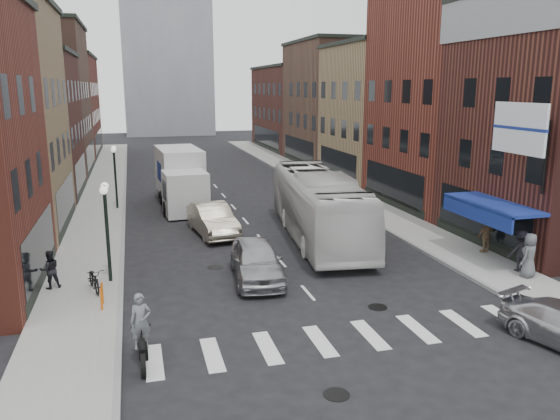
# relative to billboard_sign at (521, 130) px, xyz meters

# --- Properties ---
(ground) EXTENTS (160.00, 160.00, 0.00)m
(ground) POSITION_rel_billboard_sign_xyz_m (-8.59, -0.50, -6.13)
(ground) COLOR black
(ground) RESTS_ON ground
(sidewalk_left) EXTENTS (3.00, 74.00, 0.15)m
(sidewalk_left) POSITION_rel_billboard_sign_xyz_m (-17.09, 21.50, -6.06)
(sidewalk_left) COLOR gray
(sidewalk_left) RESTS_ON ground
(sidewalk_right) EXTENTS (3.00, 74.00, 0.15)m
(sidewalk_right) POSITION_rel_billboard_sign_xyz_m (-0.09, 21.50, -6.06)
(sidewalk_right) COLOR gray
(sidewalk_right) RESTS_ON ground
(curb_left) EXTENTS (0.20, 74.00, 0.16)m
(curb_left) POSITION_rel_billboard_sign_xyz_m (-15.59, 21.50, -6.13)
(curb_left) COLOR gray
(curb_left) RESTS_ON ground
(curb_right) EXTENTS (0.20, 74.00, 0.16)m
(curb_right) POSITION_rel_billboard_sign_xyz_m (-1.59, 21.50, -6.13)
(curb_right) COLOR gray
(curb_right) RESTS_ON ground
(crosswalk_stripes) EXTENTS (12.00, 2.20, 0.01)m
(crosswalk_stripes) POSITION_rel_billboard_sign_xyz_m (-8.59, -3.50, -6.13)
(crosswalk_stripes) COLOR silver
(crosswalk_stripes) RESTS_ON ground
(bldg_left_mid_b) EXTENTS (10.30, 10.20, 10.30)m
(bldg_left_mid_b) POSITION_rel_billboard_sign_xyz_m (-23.58, 23.50, -0.98)
(bldg_left_mid_b) COLOR #431C18
(bldg_left_mid_b) RESTS_ON ground
(bldg_left_far_a) EXTENTS (10.30, 12.20, 13.30)m
(bldg_left_far_a) POSITION_rel_billboard_sign_xyz_m (-23.58, 34.50, 0.52)
(bldg_left_far_a) COLOR #503328
(bldg_left_far_a) RESTS_ON ground
(bldg_left_far_b) EXTENTS (10.30, 16.20, 11.30)m
(bldg_left_far_b) POSITION_rel_billboard_sign_xyz_m (-23.58, 48.50, -0.48)
(bldg_left_far_b) COLOR maroon
(bldg_left_far_b) RESTS_ON ground
(bldg_right_mid_a) EXTENTS (10.30, 10.20, 14.30)m
(bldg_right_mid_a) POSITION_rel_billboard_sign_xyz_m (6.41, 13.50, 1.02)
(bldg_right_mid_a) COLOR maroon
(bldg_right_mid_a) RESTS_ON ground
(bldg_right_mid_b) EXTENTS (10.30, 10.20, 11.30)m
(bldg_right_mid_b) POSITION_rel_billboard_sign_xyz_m (6.41, 23.50, -0.48)
(bldg_right_mid_b) COLOR #A4845A
(bldg_right_mid_b) RESTS_ON ground
(bldg_right_far_a) EXTENTS (10.30, 12.20, 12.30)m
(bldg_right_far_a) POSITION_rel_billboard_sign_xyz_m (6.41, 34.50, 0.02)
(bldg_right_far_a) COLOR #503328
(bldg_right_far_a) RESTS_ON ground
(bldg_right_far_b) EXTENTS (10.30, 16.20, 10.30)m
(bldg_right_far_b) POSITION_rel_billboard_sign_xyz_m (6.41, 48.50, -0.98)
(bldg_right_far_b) COLOR #431C18
(bldg_right_far_b) RESTS_ON ground
(awning_blue) EXTENTS (1.80, 5.00, 0.78)m
(awning_blue) POSITION_rel_billboard_sign_xyz_m (0.34, 2.00, -3.50)
(awning_blue) COLOR navy
(awning_blue) RESTS_ON ground
(billboard_sign) EXTENTS (1.52, 3.00, 3.70)m
(billboard_sign) POSITION_rel_billboard_sign_xyz_m (0.00, 0.00, 0.00)
(billboard_sign) COLOR black
(billboard_sign) RESTS_ON ground
(streetlamp_near) EXTENTS (0.32, 1.22, 4.11)m
(streetlamp_near) POSITION_rel_billboard_sign_xyz_m (-15.99, 3.50, -3.22)
(streetlamp_near) COLOR black
(streetlamp_near) RESTS_ON ground
(streetlamp_far) EXTENTS (0.32, 1.22, 4.11)m
(streetlamp_far) POSITION_rel_billboard_sign_xyz_m (-15.99, 17.50, -3.22)
(streetlamp_far) COLOR black
(streetlamp_far) RESTS_ON ground
(bike_rack) EXTENTS (0.08, 0.68, 0.80)m
(bike_rack) POSITION_rel_billboard_sign_xyz_m (-16.19, 0.80, -5.58)
(bike_rack) COLOR #D8590C
(bike_rack) RESTS_ON sidewalk_left
(box_truck) EXTENTS (3.01, 8.77, 3.76)m
(box_truck) POSITION_rel_billboard_sign_xyz_m (-11.85, 17.62, -4.28)
(box_truck) COLOR silver
(box_truck) RESTS_ON ground
(motorcycle_rider) EXTENTS (0.61, 2.13, 2.17)m
(motorcycle_rider) POSITION_rel_billboard_sign_xyz_m (-14.89, -3.56, -5.12)
(motorcycle_rider) COLOR black
(motorcycle_rider) RESTS_ON ground
(transit_bus) EXTENTS (4.38, 12.85, 3.51)m
(transit_bus) POSITION_rel_billboard_sign_xyz_m (-5.65, 7.83, -4.38)
(transit_bus) COLOR silver
(transit_bus) RESTS_ON ground
(sedan_left_near) EXTENTS (2.42, 5.02, 1.65)m
(sedan_left_near) POSITION_rel_billboard_sign_xyz_m (-10.16, 2.50, -5.31)
(sedan_left_near) COLOR #A4A4A8
(sedan_left_near) RESTS_ON ground
(sedan_left_far) EXTENTS (2.36, 5.21, 1.66)m
(sedan_left_far) POSITION_rel_billboard_sign_xyz_m (-10.89, 9.99, -5.30)
(sedan_left_far) COLOR #BFB49B
(sedan_left_far) RESTS_ON ground
(parked_bicycle) EXTENTS (1.02, 1.87, 0.93)m
(parked_bicycle) POSITION_rel_billboard_sign_xyz_m (-16.54, 2.53, -5.52)
(parked_bicycle) COLOR black
(parked_bicycle) RESTS_ON sidewalk_left
(ped_left_solo) EXTENTS (0.83, 0.63, 1.52)m
(ped_left_solo) POSITION_rel_billboard_sign_xyz_m (-18.19, 3.23, -5.22)
(ped_left_solo) COLOR black
(ped_left_solo) RESTS_ON sidewalk_left
(ped_right_a) EXTENTS (1.19, 0.65, 1.78)m
(ped_right_a) POSITION_rel_billboard_sign_xyz_m (0.75, 0.23, -5.09)
(ped_right_a) COLOR black
(ped_right_a) RESTS_ON sidewalk_right
(ped_right_b) EXTENTS (1.02, 0.61, 1.65)m
(ped_right_b) POSITION_rel_billboard_sign_xyz_m (1.01, 2.92, -5.16)
(ped_right_b) COLOR olive
(ped_right_b) RESTS_ON sidewalk_right
(ped_right_c) EXTENTS (1.07, 0.92, 1.85)m
(ped_right_c) POSITION_rel_billboard_sign_xyz_m (0.59, -0.51, -5.06)
(ped_right_c) COLOR #515357
(ped_right_c) RESTS_ON sidewalk_right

